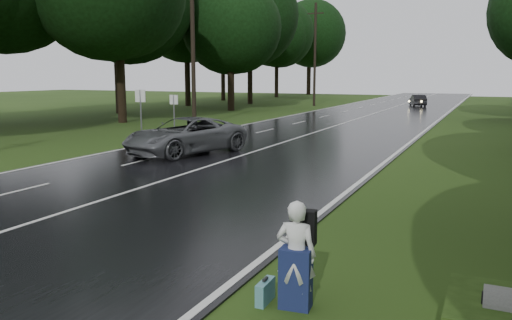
{
  "coord_description": "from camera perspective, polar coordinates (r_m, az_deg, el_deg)",
  "views": [
    {
      "loc": [
        9.52,
        -8.23,
        3.42
      ],
      "look_at": [
        3.69,
        4.31,
        1.1
      ],
      "focal_mm": 35.85,
      "sensor_mm": 36.0,
      "label": 1
    }
  ],
  "objects": [
    {
      "name": "road_sign_b",
      "position": [
        30.05,
        -9.06,
        2.87
      ],
      "size": [
        0.54,
        0.1,
        2.27
      ],
      "primitive_type": null,
      "color": "white",
      "rests_on": "ground"
    },
    {
      "name": "hitchhiker",
      "position": [
        7.64,
        4.54,
        -10.89
      ],
      "size": [
        0.64,
        0.58,
        1.64
      ],
      "color": "silver",
      "rests_on": "ground"
    },
    {
      "name": "utility_pole_mid",
      "position": [
        34.33,
        -6.88,
        3.74
      ],
      "size": [
        1.8,
        0.28,
        9.27
      ],
      "primitive_type": null,
      "color": "black",
      "rests_on": "ground"
    },
    {
      "name": "grey_car",
      "position": [
        22.25,
        -7.9,
        2.71
      ],
      "size": [
        4.11,
        6.1,
        1.55
      ],
      "primitive_type": "imported",
      "rotation": [
        0.0,
        0.0,
        5.98
      ],
      "color": "#56585C",
      "rests_on": "road"
    },
    {
      "name": "far_car",
      "position": [
        57.92,
        17.6,
        6.36
      ],
      "size": [
        2.35,
        3.99,
        1.24
      ],
      "primitive_type": "imported",
      "rotation": [
        0.0,
        0.0,
        3.43
      ],
      "color": "black",
      "rests_on": "road"
    },
    {
      "name": "ground",
      "position": [
        13.04,
        -23.48,
        -6.5
      ],
      "size": [
        160.0,
        160.0,
        0.0
      ],
      "primitive_type": "plane",
      "color": "#274113",
      "rests_on": "ground"
    },
    {
      "name": "suitcase",
      "position": [
        7.99,
        1.04,
        -14.48
      ],
      "size": [
        0.15,
        0.48,
        0.34
      ],
      "primitive_type": "cube",
      "rotation": [
        0.0,
        0.0,
        0.02
      ],
      "color": "teal",
      "rests_on": "ground"
    },
    {
      "name": "utility_pole_far",
      "position": [
        56.94,
        6.48,
        6.02
      ],
      "size": [
        1.8,
        0.28,
        10.97
      ],
      "primitive_type": null,
      "color": "black",
      "rests_on": "ground"
    },
    {
      "name": "road_sign_a",
      "position": [
        27.59,
        -12.61,
        2.17
      ],
      "size": [
        0.63,
        0.1,
        2.63
      ],
      "primitive_type": null,
      "color": "white",
      "rests_on": "ground"
    },
    {
      "name": "tree_left_f",
      "position": [
        60.5,
        -0.66,
        6.29
      ],
      "size": [
        10.81,
        10.81,
        16.89
      ],
      "primitive_type": null,
      "color": "black",
      "rests_on": "ground"
    },
    {
      "name": "lane_center",
      "position": [
        29.98,
        6.28,
        3.0
      ],
      "size": [
        0.12,
        140.0,
        0.01
      ],
      "primitive_type": "cube",
      "color": "silver",
      "rests_on": "road"
    },
    {
      "name": "tree_left_e",
      "position": [
        49.4,
        -2.79,
        5.55
      ],
      "size": [
        8.71,
        8.71,
        13.61
      ],
      "primitive_type": null,
      "color": "black",
      "rests_on": "ground"
    },
    {
      "name": "tree_left_d",
      "position": [
        38.13,
        -14.65,
        4.07
      ],
      "size": [
        10.66,
        10.66,
        16.66
      ],
      "primitive_type": null,
      "color": "black",
      "rests_on": "ground"
    },
    {
      "name": "road",
      "position": [
        29.98,
        6.27,
        2.96
      ],
      "size": [
        12.0,
        140.0,
        0.04
      ],
      "primitive_type": "cube",
      "color": "black",
      "rests_on": "ground"
    }
  ]
}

